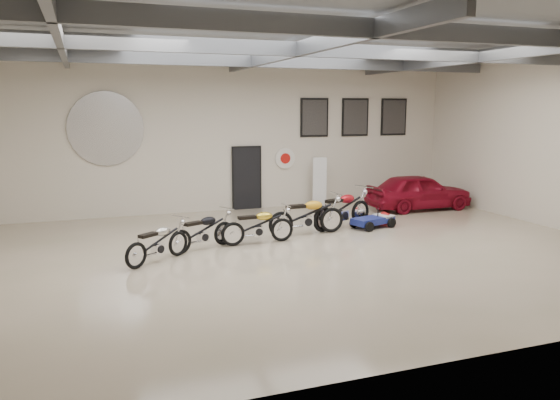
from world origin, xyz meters
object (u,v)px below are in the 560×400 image
object	(u,v)px
motorcycle_silver	(158,242)
motorcycle_yellow	(307,215)
motorcycle_red	(342,208)
motorcycle_black	(203,230)
motorcycle_gold	(258,225)
banner_stand	(320,181)
go_kart	(376,217)
vintage_car	(419,192)

from	to	relation	value
motorcycle_silver	motorcycle_yellow	distance (m)	4.40
motorcycle_silver	motorcycle_red	distance (m)	5.77
motorcycle_black	motorcycle_yellow	size ratio (longest dim) A/B	0.86
motorcycle_silver	motorcycle_red	size ratio (longest dim) A/B	0.81
motorcycle_gold	motorcycle_yellow	distance (m)	1.64
motorcycle_black	motorcycle_red	world-z (taller)	motorcycle_red
motorcycle_black	motorcycle_yellow	distance (m)	3.06
banner_stand	go_kart	distance (m)	3.68
motorcycle_yellow	motorcycle_red	xyz separation A→B (m)	(1.29, 0.45, 0.02)
motorcycle_gold	motorcycle_red	bearing A→B (deg)	16.27
motorcycle_black	vintage_car	world-z (taller)	vintage_car
motorcycle_yellow	motorcycle_gold	bearing A→B (deg)	-164.40
motorcycle_black	go_kart	bearing A→B (deg)	-15.73
go_kart	vintage_car	distance (m)	3.42
motorcycle_silver	motorcycle_black	bearing A→B (deg)	-3.88
motorcycle_silver	motorcycle_black	world-z (taller)	motorcycle_black
motorcycle_yellow	motorcycle_red	size ratio (longest dim) A/B	0.97
motorcycle_gold	vintage_car	bearing A→B (deg)	20.07
motorcycle_yellow	go_kart	world-z (taller)	motorcycle_yellow
motorcycle_gold	go_kart	distance (m)	3.91
motorcycle_silver	vintage_car	distance (m)	9.89
banner_stand	motorcycle_red	bearing A→B (deg)	-90.10
motorcycle_silver	motorcycle_red	bearing A→B (deg)	-18.07
motorcycle_black	motorcycle_red	size ratio (longest dim) A/B	0.83
banner_stand	motorcycle_yellow	world-z (taller)	banner_stand
banner_stand	vintage_car	world-z (taller)	banner_stand
motorcycle_black	vintage_car	distance (m)	8.52
motorcycle_gold	motorcycle_yellow	bearing A→B (deg)	15.44
motorcycle_black	vintage_car	size ratio (longest dim) A/B	0.51
banner_stand	go_kart	size ratio (longest dim) A/B	1.11
motorcycle_red	vintage_car	bearing A→B (deg)	4.36
motorcycle_yellow	go_kart	distance (m)	2.31
motorcycle_gold	motorcycle_silver	bearing A→B (deg)	-164.28
motorcycle_black	go_kart	distance (m)	5.35
banner_stand	motorcycle_black	bearing A→B (deg)	-126.04
motorcycle_black	motorcycle_yellow	world-z (taller)	motorcycle_yellow
motorcycle_yellow	motorcycle_red	world-z (taller)	motorcycle_red
banner_stand	motorcycle_red	size ratio (longest dim) A/B	0.80
motorcycle_red	vintage_car	distance (m)	4.14
motorcycle_black	motorcycle_yellow	bearing A→B (deg)	-13.27
motorcycle_yellow	motorcycle_black	bearing A→B (deg)	-170.83
motorcycle_yellow	go_kart	xyz separation A→B (m)	(2.28, 0.21, -0.28)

